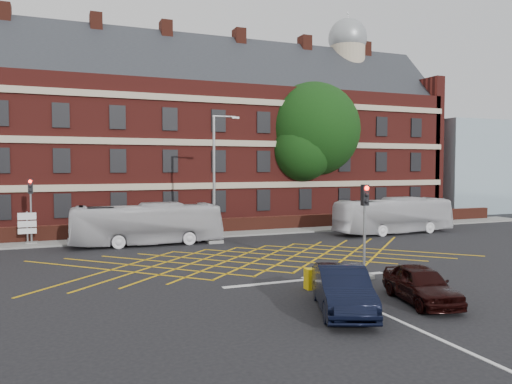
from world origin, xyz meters
name	(u,v)px	position (x,y,z in m)	size (l,w,h in m)	color
ground	(276,265)	(0.00, 0.00, 0.00)	(120.00, 120.00, 0.00)	black
victorian_building	(180,136)	(0.25, 22.00, 7.84)	(51.00, 12.17, 20.40)	#5C1B17
boundary_wall	(205,226)	(0.00, 13.00, 0.55)	(56.00, 0.50, 1.10)	#522015
far_pavement	(209,234)	(0.00, 12.00, 0.06)	(60.00, 3.00, 0.12)	slate
glass_block	(470,167)	(34.00, 21.00, 5.00)	(14.00, 10.00, 10.00)	#99B2BF
box_junction_hatching	(261,259)	(0.00, 2.00, 0.01)	(11.50, 0.12, 0.02)	#CC990C
stop_line	(308,280)	(0.00, -3.50, 0.01)	(8.00, 0.30, 0.02)	silver
centre_line	(400,321)	(0.00, -10.00, 0.01)	(0.15, 14.00, 0.02)	silver
bus_left	(147,224)	(-5.00, 9.21, 1.35)	(2.27, 9.69, 2.70)	silver
bus_right	(394,216)	(13.28, 7.77, 1.35)	(2.27, 9.72, 2.71)	silver
car_navy	(343,289)	(-1.16, -8.31, 0.79)	(1.67, 4.80, 1.58)	black
car_maroon	(421,284)	(2.19, -8.41, 0.70)	(1.65, 4.09, 1.39)	black
deciduous_tree	(313,136)	(11.22, 16.91, 7.83)	(8.51, 8.49, 12.67)	black
traffic_light_near	(364,240)	(2.53, -4.19, 1.76)	(0.70, 0.70, 4.27)	slate
traffic_light_far	(31,218)	(-11.96, 11.98, 1.76)	(0.70, 0.70, 4.27)	slate
street_lamp	(215,200)	(-0.64, 8.42, 2.87)	(2.25, 1.00, 8.45)	slate
direction_signs	(27,224)	(-12.18, 11.70, 1.38)	(1.10, 0.16, 2.20)	gray
utility_cabinet	(311,279)	(-0.66, -5.06, 0.43)	(0.48, 0.44, 0.86)	gold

